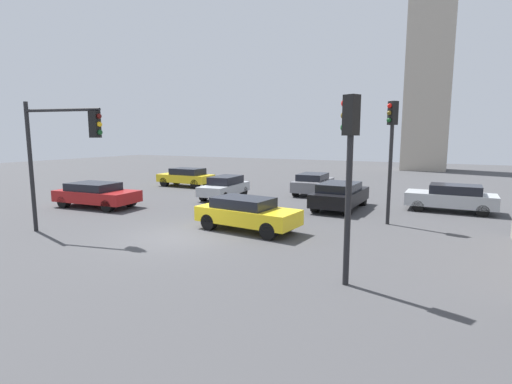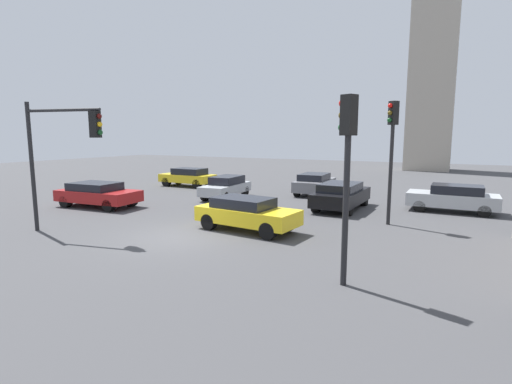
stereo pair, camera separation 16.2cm
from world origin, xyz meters
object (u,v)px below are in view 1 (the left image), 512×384
(car_0, at_px, (225,187))
(car_2, at_px, (247,213))
(car_3, at_px, (451,197))
(car_6, at_px, (186,177))
(car_5, at_px, (96,194))
(traffic_light_1, at_px, (391,140))
(car_1, at_px, (340,195))
(traffic_light_0, at_px, (349,154))
(traffic_light_2, at_px, (61,142))
(car_4, at_px, (313,183))

(car_0, relative_size, car_2, 0.95)
(car_0, height_order, car_3, car_3)
(car_3, relative_size, car_6, 0.99)
(car_3, height_order, car_5, car_3)
(traffic_light_1, height_order, car_1, traffic_light_1)
(traffic_light_0, relative_size, car_2, 1.11)
(car_2, distance_m, car_5, 9.96)
(traffic_light_2, bearing_deg, car_2, 19.39)
(car_0, height_order, car_1, car_1)
(car_1, height_order, car_6, car_6)
(car_1, height_order, car_4, car_1)
(car_6, bearing_deg, traffic_light_2, 108.69)
(car_5, xyz_separation_m, car_6, (-0.97, 9.33, 0.04))
(car_3, bearing_deg, car_2, 48.89)
(traffic_light_2, bearing_deg, car_4, 58.29)
(traffic_light_1, height_order, car_2, traffic_light_1)
(traffic_light_0, xyz_separation_m, traffic_light_2, (-11.28, 0.24, 0.24))
(car_5, relative_size, car_6, 1.09)
(car_5, distance_m, car_6, 9.38)
(car_4, bearing_deg, traffic_light_0, -160.97)
(traffic_light_0, relative_size, car_0, 1.17)
(traffic_light_2, bearing_deg, car_3, 29.89)
(traffic_light_0, xyz_separation_m, car_4, (-5.92, 14.92, -2.69))
(car_3, xyz_separation_m, car_4, (-8.34, 2.54, 0.00))
(traffic_light_2, bearing_deg, traffic_light_1, 22.48)
(car_1, bearing_deg, car_2, 163.13)
(traffic_light_0, height_order, car_1, traffic_light_0)
(car_1, xyz_separation_m, car_4, (-3.00, 4.44, -0.01))
(car_1, distance_m, car_2, 6.87)
(car_4, xyz_separation_m, car_6, (-10.07, -0.70, 0.02))
(traffic_light_0, bearing_deg, car_2, -14.81)
(traffic_light_2, distance_m, car_5, 6.65)
(car_0, xyz_separation_m, car_2, (5.23, -6.78, 0.01))
(car_0, bearing_deg, car_1, 84.69)
(traffic_light_0, height_order, traffic_light_1, traffic_light_1)
(car_1, xyz_separation_m, car_5, (-12.11, -5.60, -0.03))
(traffic_light_0, distance_m, car_5, 16.02)
(traffic_light_0, bearing_deg, car_5, 5.02)
(traffic_light_2, distance_m, car_2, 7.79)
(traffic_light_1, bearing_deg, car_1, -94.79)
(traffic_light_2, relative_size, car_1, 1.11)
(traffic_light_2, height_order, car_4, traffic_light_2)
(car_2, height_order, car_3, car_3)
(car_1, bearing_deg, car_6, 75.70)
(car_2, bearing_deg, traffic_light_2, -143.38)
(traffic_light_1, height_order, car_3, traffic_light_1)
(traffic_light_2, xyz_separation_m, car_2, (6.18, 3.72, -2.93))
(traffic_light_0, height_order, car_3, traffic_light_0)
(traffic_light_1, xyz_separation_m, car_6, (-15.91, 6.38, -2.96))
(traffic_light_0, bearing_deg, traffic_light_2, 21.79)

